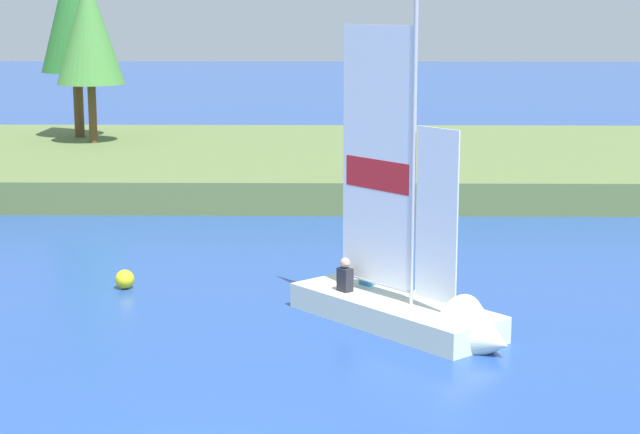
{
  "coord_description": "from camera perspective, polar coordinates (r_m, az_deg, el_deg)",
  "views": [
    {
      "loc": [
        1.83,
        -12.37,
        6.03
      ],
      "look_at": [
        1.48,
        11.88,
        1.2
      ],
      "focal_mm": 60.81,
      "sensor_mm": 36.0,
      "label": 1
    }
  ],
  "objects": [
    {
      "name": "shoreline_tree_midleft",
      "position": [
        42.13,
        -12.8,
        10.67
      ],
      "size": [
        2.62,
        2.62,
        7.27
      ],
      "color": "brown",
      "rests_on": "shore_bank"
    },
    {
      "name": "shoreline_tree_centre",
      "position": [
        40.34,
        -12.06,
        9.61
      ],
      "size": [
        2.45,
        2.45,
        6.07
      ],
      "color": "brown",
      "rests_on": "shore_bank"
    },
    {
      "name": "shore_bank",
      "position": [
        38.26,
        -1.93,
        2.91
      ],
      "size": [
        80.0,
        14.81,
        0.96
      ],
      "primitive_type": "cube",
      "color": "#5B703D",
      "rests_on": "ground"
    },
    {
      "name": "channel_buoy",
      "position": [
        23.54,
        -10.24,
        -3.24
      ],
      "size": [
        0.41,
        0.41,
        0.41
      ],
      "primitive_type": "sphere",
      "color": "yellow",
      "rests_on": "ground"
    },
    {
      "name": "sailboat",
      "position": [
        20.13,
        5.46,
        -4.85
      ],
      "size": [
        4.37,
        4.7,
        6.85
      ],
      "rotation": [
        0.0,
        0.0,
        -0.85
      ],
      "color": "silver",
      "rests_on": "ground"
    }
  ]
}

